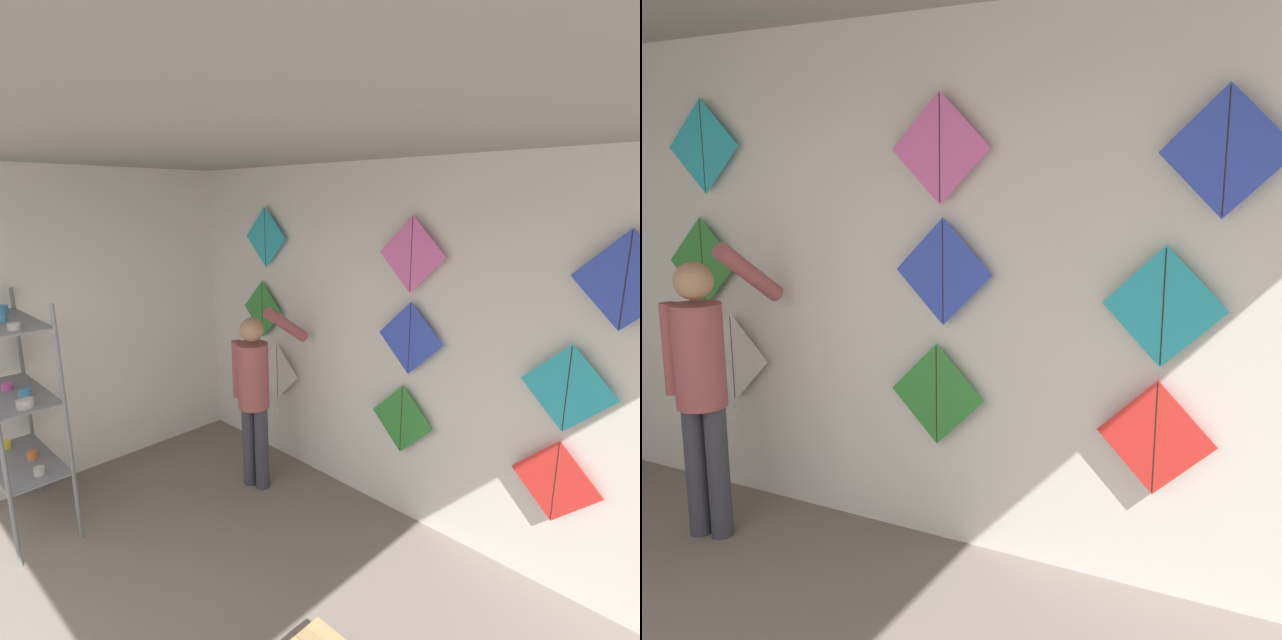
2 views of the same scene
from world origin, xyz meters
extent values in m
cube|color=silver|center=(0.00, 3.26, 1.40)|extent=(5.72, 0.06, 2.80)
cube|color=silver|center=(-2.49, 1.62, 1.40)|extent=(0.06, 4.03, 2.80)
cube|color=gray|center=(0.00, 1.62, 2.82)|extent=(5.72, 4.03, 0.04)
cylinder|color=slate|center=(-1.47, 0.86, 0.91)|extent=(0.03, 0.03, 1.82)
cylinder|color=slate|center=(-2.39, 1.28, 0.91)|extent=(0.03, 0.03, 1.82)
cylinder|color=slate|center=(-1.47, 1.28, 0.91)|extent=(0.03, 0.03, 1.82)
cube|color=slate|center=(-1.93, 1.07, 0.55)|extent=(0.93, 0.43, 0.01)
cube|color=slate|center=(-1.93, 1.07, 1.10)|extent=(0.93, 0.43, 0.01)
cube|color=slate|center=(-1.93, 1.07, 1.65)|extent=(0.93, 0.43, 0.01)
cylinder|color=yellow|center=(-2.25, 1.04, 0.58)|extent=(0.07, 0.07, 0.06)
cylinder|color=orange|center=(-1.91, 1.14, 0.59)|extent=(0.08, 0.08, 0.07)
cylinder|color=#B2ADA3|center=(-1.62, 1.10, 0.58)|extent=(0.08, 0.08, 0.06)
cylinder|color=#D84C99|center=(-2.05, 1.07, 1.13)|extent=(0.08, 0.08, 0.05)
cylinder|color=#3F8CBF|center=(-1.82, 1.13, 1.13)|extent=(0.08, 0.08, 0.05)
cylinder|color=#B2ADA3|center=(-1.58, 1.06, 1.13)|extent=(0.11, 0.11, 0.06)
cylinder|color=#3F8CBF|center=(-2.24, 1.15, 1.69)|extent=(0.11, 0.11, 0.06)
cylinder|color=#3F8CBF|center=(-1.95, 1.08, 1.69)|extent=(0.07, 0.07, 0.06)
cylinder|color=#B2ADA3|center=(-1.60, 1.07, 1.68)|extent=(0.08, 0.08, 0.04)
cylinder|color=#383842|center=(-1.15, 2.65, 0.38)|extent=(0.12, 0.12, 0.76)
cylinder|color=#383842|center=(-1.02, 2.68, 0.38)|extent=(0.12, 0.12, 0.76)
cylinder|color=#9E4C4C|center=(-1.08, 2.67, 1.04)|extent=(0.27, 0.27, 0.57)
sphere|color=tan|center=(-1.08, 2.67, 1.45)|extent=(0.21, 0.21, 0.21)
cylinder|color=#9E4C4C|center=(-1.24, 2.62, 1.08)|extent=(0.09, 0.09, 0.51)
cylinder|color=#9E4C4C|center=(-0.92, 2.92, 1.47)|extent=(0.09, 0.47, 0.37)
cube|color=white|center=(-1.35, 3.17, 0.89)|extent=(0.55, 0.01, 0.55)
cylinder|color=black|center=(-1.35, 3.17, 0.89)|extent=(0.01, 0.01, 0.53)
sphere|color=white|center=(-1.35, 3.16, 0.56)|extent=(0.04, 0.04, 0.04)
sphere|color=white|center=(-1.35, 3.16, 0.49)|extent=(0.04, 0.04, 0.04)
cube|color=#338C38|center=(0.10, 3.17, 0.86)|extent=(0.55, 0.01, 0.55)
cylinder|color=black|center=(0.10, 3.17, 0.86)|extent=(0.01, 0.01, 0.53)
cube|color=red|center=(1.26, 3.17, 0.81)|extent=(0.55, 0.01, 0.55)
cylinder|color=black|center=(1.26, 3.17, 0.81)|extent=(0.01, 0.01, 0.53)
cube|color=#338C38|center=(-1.55, 3.17, 1.47)|extent=(0.55, 0.01, 0.55)
cylinder|color=black|center=(-1.55, 3.17, 1.47)|extent=(0.01, 0.01, 0.53)
cube|color=blue|center=(0.15, 3.17, 1.51)|extent=(0.55, 0.01, 0.55)
cylinder|color=black|center=(0.15, 3.17, 1.51)|extent=(0.01, 0.01, 0.53)
cube|color=#28B2C6|center=(1.26, 3.17, 1.42)|extent=(0.55, 0.01, 0.55)
cylinder|color=black|center=(1.26, 3.17, 1.42)|extent=(0.01, 0.01, 0.53)
cube|color=#28B2C6|center=(-1.48, 3.17, 2.17)|extent=(0.55, 0.01, 0.55)
cylinder|color=black|center=(-1.48, 3.17, 2.17)|extent=(0.01, 0.01, 0.53)
cube|color=pink|center=(0.13, 3.17, 2.13)|extent=(0.55, 0.01, 0.55)
cylinder|color=black|center=(0.13, 3.17, 2.13)|extent=(0.01, 0.01, 0.53)
cube|color=blue|center=(1.48, 3.17, 2.09)|extent=(0.55, 0.01, 0.55)
cylinder|color=black|center=(1.48, 3.17, 2.09)|extent=(0.01, 0.01, 0.53)
camera|label=1|loc=(2.13, 0.16, 2.51)|focal=28.00mm
camera|label=2|loc=(1.88, -0.01, 1.99)|focal=40.00mm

